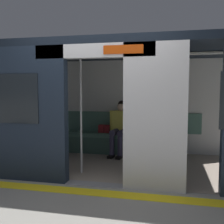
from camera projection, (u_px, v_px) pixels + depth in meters
ground_plane at (95, 185)px, 4.05m from camera, size 60.00×60.00×0.00m
platform_edge_strip at (89, 192)px, 3.76m from camera, size 8.00×0.24×0.01m
train_car at (108, 89)px, 4.97m from camera, size 6.40×2.49×2.21m
bench_seat at (119, 138)px, 5.94m from camera, size 2.52×0.44×0.46m
person_seated at (121, 124)px, 5.85m from camera, size 0.55×0.71×1.19m
handbag at (104, 129)px, 6.05m from camera, size 0.26×0.15×0.17m
book at (140, 133)px, 5.87m from camera, size 0.24×0.27×0.03m
grab_pole_door at (81, 113)px, 4.53m from camera, size 0.04×0.04×2.07m
grab_pole_far at (126, 114)px, 4.40m from camera, size 0.04×0.04×2.07m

